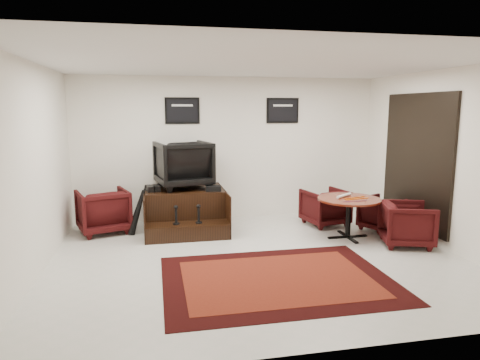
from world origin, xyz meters
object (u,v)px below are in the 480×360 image
(shine_podium, at_px, (185,211))
(table_chair_back, at_px, (325,205))
(armchair_side, at_px, (103,209))
(table_chair_corner, at_px, (407,222))
(meeting_table, at_px, (349,203))
(table_chair_window, at_px, (383,212))
(shine_chair, at_px, (183,162))

(shine_podium, height_order, table_chair_back, table_chair_back)
(armchair_side, distance_m, table_chair_corner, 5.19)
(meeting_table, xyz_separation_m, table_chair_back, (-0.07, 0.86, -0.23))
(shine_podium, xyz_separation_m, table_chair_corner, (3.45, -1.68, 0.04))
(table_chair_window, distance_m, table_chair_corner, 0.87)
(meeting_table, height_order, table_chair_window, meeting_table)
(shine_podium, distance_m, table_chair_window, 3.60)
(armchair_side, xyz_separation_m, table_chair_back, (4.07, -0.31, -0.05))
(shine_chair, bearing_deg, table_chair_window, 153.63)
(shine_chair, xyz_separation_m, meeting_table, (2.70, -1.26, -0.62))
(meeting_table, bearing_deg, table_chair_corner, -36.83)
(meeting_table, xyz_separation_m, table_chair_corner, (0.75, -0.56, -0.22))
(armchair_side, xyz_separation_m, meeting_table, (4.14, -1.17, 0.18))
(shine_chair, bearing_deg, table_chair_corner, 140.93)
(shine_podium, relative_size, table_chair_window, 2.18)
(meeting_table, bearing_deg, table_chair_window, 20.72)
(table_chair_window, bearing_deg, shine_chair, 48.37)
(shine_podium, xyz_separation_m, shine_chair, (0.00, 0.15, 0.88))
(shine_podium, distance_m, table_chair_back, 2.64)
(shine_chair, distance_m, armchair_side, 1.65)
(table_chair_window, height_order, table_chair_corner, table_chair_corner)
(table_chair_window, bearing_deg, armchair_side, 53.70)
(table_chair_back, distance_m, table_chair_corner, 1.64)
(shine_chair, distance_m, meeting_table, 3.04)
(shine_podium, height_order, armchair_side, armchair_side)
(table_chair_back, bearing_deg, table_chair_window, 136.38)
(shine_podium, height_order, table_chair_window, shine_podium)
(armchair_side, relative_size, table_chair_corner, 1.11)
(shine_chair, xyz_separation_m, armchair_side, (-1.44, -0.09, -0.79))
(meeting_table, bearing_deg, armchair_side, 164.22)
(shine_chair, xyz_separation_m, table_chair_window, (3.51, -0.95, -0.88))
(shine_podium, relative_size, table_chair_back, 1.95)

